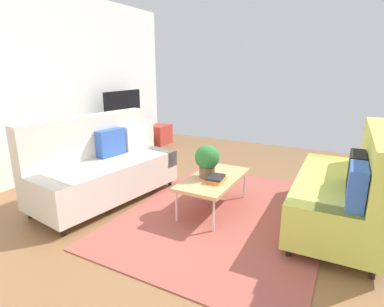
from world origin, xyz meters
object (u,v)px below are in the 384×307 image
(table_book_0, at_px, (215,180))
(vase_0, at_px, (100,123))
(bottle_1, at_px, (121,119))
(couch_green, at_px, (345,188))
(couch_beige, at_px, (103,167))
(tv, at_px, (123,108))
(coffee_table, at_px, (214,180))
(storage_trunk, at_px, (159,135))
(potted_plant, at_px, (207,159))
(vase_1, at_px, (108,123))
(bottle_0, at_px, (118,121))
(tv_console, at_px, (124,139))

(table_book_0, height_order, vase_0, vase_0)
(vase_0, bearing_deg, bottle_1, -10.76)
(couch_green, xyz_separation_m, bottle_1, (1.04, 3.98, 0.30))
(couch_beige, height_order, tv, tv)
(tv, distance_m, table_book_0, 3.11)
(coffee_table, xyz_separation_m, vase_0, (0.85, 2.64, 0.34))
(couch_green, height_order, bottle_1, couch_green)
(couch_green, xyz_separation_m, vase_0, (0.56, 4.07, 0.29))
(storage_trunk, distance_m, vase_0, 1.76)
(tv, relative_size, potted_plant, 2.49)
(potted_plant, height_order, vase_1, potted_plant)
(couch_beige, height_order, vase_1, couch_beige)
(bottle_0, bearing_deg, couch_beige, -144.53)
(couch_beige, xyz_separation_m, bottle_1, (1.70, 1.13, 0.30))
(storage_trunk, bearing_deg, bottle_0, 177.37)
(couch_beige, relative_size, bottle_1, 9.34)
(tv, distance_m, vase_1, 0.46)
(couch_beige, height_order, tv_console, couch_beige)
(potted_plant, xyz_separation_m, vase_0, (0.87, 2.57, 0.09))
(couch_green, xyz_separation_m, storage_trunk, (2.24, 3.92, -0.23))
(tv, height_order, vase_1, tv)
(vase_1, bearing_deg, couch_beige, -139.16)
(coffee_table, height_order, bottle_0, bottle_0)
(couch_beige, height_order, bottle_0, couch_beige)
(tv, xyz_separation_m, table_book_0, (-1.54, -2.65, -0.51))
(couch_green, relative_size, vase_0, 9.83)
(couch_beige, height_order, bottle_1, couch_beige)
(storage_trunk, distance_m, bottle_0, 1.41)
(couch_green, height_order, bottle_0, couch_green)
(tv, bearing_deg, couch_green, -105.99)
(couch_green, relative_size, potted_plant, 4.78)
(tv, height_order, bottle_0, tv)
(tv_console, relative_size, bottle_0, 7.81)
(tv_console, bearing_deg, bottle_0, -169.14)
(storage_trunk, relative_size, vase_0, 2.67)
(couch_green, bearing_deg, coffee_table, 100.07)
(tv_console, height_order, vase_0, vase_0)
(couch_green, distance_m, tv, 4.19)
(table_book_0, distance_m, bottle_0, 2.96)
(tv, height_order, table_book_0, tv)
(vase_1, bearing_deg, couch_green, -100.59)
(table_book_0, bearing_deg, couch_beige, 99.88)
(coffee_table, relative_size, bottle_0, 6.14)
(bottle_0, relative_size, bottle_1, 0.84)
(couch_green, relative_size, bottle_1, 8.97)
(tv, relative_size, table_book_0, 4.17)
(couch_green, bearing_deg, potted_plant, 100.43)
(vase_1, xyz_separation_m, bottle_1, (0.28, -0.09, 0.03))
(potted_plant, height_order, table_book_0, potted_plant)
(couch_green, relative_size, storage_trunk, 3.69)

